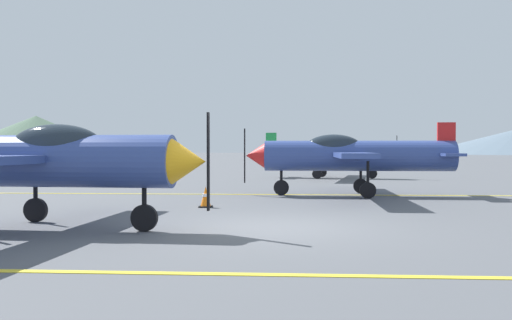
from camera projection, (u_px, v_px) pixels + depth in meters
name	position (u px, v px, depth m)	size (l,w,h in m)	color
ground_plane	(272.00, 227.00, 11.53)	(400.00, 400.00, 0.00)	#54565B
apron_line_near	(261.00, 275.00, 7.18)	(80.00, 0.16, 0.01)	yellow
apron_line_far	(280.00, 195.00, 19.63)	(80.00, 0.16, 0.01)	yellow
airplane_near	(30.00, 159.00, 11.22)	(7.40, 8.52, 2.55)	#33478C
airplane_mid	(350.00, 155.00, 19.21)	(7.35, 8.49, 2.55)	#33478C
airplane_far	(328.00, 152.00, 30.71)	(7.46, 8.52, 2.55)	silver
traffic_cone_side	(206.00, 197.00, 15.44)	(0.36, 0.36, 0.59)	black
hill_left	(36.00, 135.00, 157.69)	(50.46, 50.46, 11.01)	#4C6651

